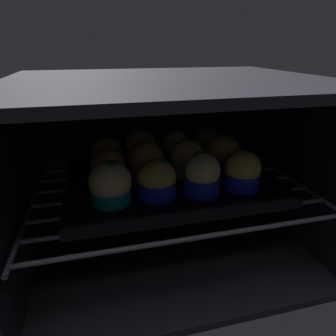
{
  "coord_description": "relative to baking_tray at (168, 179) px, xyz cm",
  "views": [
    {
      "loc": [
        -13.65,
        -31.93,
        41.02
      ],
      "look_at": [
        0.0,
        22.77,
        17.14
      ],
      "focal_mm": 31.14,
      "sensor_mm": 36.0,
      "label": 1
    }
  ],
  "objects": [
    {
      "name": "muffin_row1_col3",
      "position": [
        12.4,
        0.25,
        4.24
      ],
      "size": [
        7.36,
        7.36,
        8.14
      ],
      "color": "#1928B7",
      "rests_on": "baking_tray"
    },
    {
      "name": "muffin_row2_col3",
      "position": [
        12.11,
        8.25,
        3.69
      ],
      "size": [
        6.94,
        6.94,
        7.33
      ],
      "color": "#0C8C84",
      "rests_on": "baking_tray"
    },
    {
      "name": "muffin_row2_col2",
      "position": [
        3.77,
        8.11,
        3.83
      ],
      "size": [
        6.84,
        6.84,
        7.4
      ],
      "color": "#1928B7",
      "rests_on": "baking_tray"
    },
    {
      "name": "oven_cavity",
      "position": [
        0.0,
        3.48,
        2.33
      ],
      "size": [
        59.0,
        47.0,
        37.0
      ],
      "color": "black",
      "rests_on": "ground"
    },
    {
      "name": "muffin_row0_col2",
      "position": [
        4.37,
        -8.59,
        4.15
      ],
      "size": [
        6.84,
        6.84,
        8.15
      ],
      "color": "#1928B7",
      "rests_on": "baking_tray"
    },
    {
      "name": "muffin_row0_col1",
      "position": [
        -3.99,
        -7.98,
        3.66
      ],
      "size": [
        6.92,
        6.92,
        7.23
      ],
      "color": "#1928B7",
      "rests_on": "baking_tray"
    },
    {
      "name": "muffin_row2_col0",
      "position": [
        -12.0,
        7.93,
        3.64
      ],
      "size": [
        6.88,
        6.88,
        7.2
      ],
      "color": "#1928B7",
      "rests_on": "baking_tray"
    },
    {
      "name": "muffin_row1_col0",
      "position": [
        -12.27,
        -0.25,
        3.61
      ],
      "size": [
        6.84,
        6.84,
        7.2
      ],
      "color": "#1928B7",
      "rests_on": "baking_tray"
    },
    {
      "name": "muffin_row1_col2",
      "position": [
        4.2,
        0.31,
        3.9
      ],
      "size": [
        7.24,
        7.24,
        7.66
      ],
      "color": "silver",
      "rests_on": "baking_tray"
    },
    {
      "name": "muffin_row1_col1",
      "position": [
        -4.39,
        0.09,
        4.06
      ],
      "size": [
        7.37,
        7.37,
        7.95
      ],
      "color": "silver",
      "rests_on": "baking_tray"
    },
    {
      "name": "muffin_row0_col3",
      "position": [
        12.62,
        -8.44,
        3.93
      ],
      "size": [
        6.91,
        6.91,
        7.66
      ],
      "color": "#1928B7",
      "rests_on": "baking_tray"
    },
    {
      "name": "baking_tray",
      "position": [
        0.0,
        0.0,
        0.0
      ],
      "size": [
        41.19,
        32.94,
        2.2
      ],
      "color": "black",
      "rests_on": "oven_rack"
    },
    {
      "name": "muffin_row0_col0",
      "position": [
        -12.34,
        -8.08,
        3.94
      ],
      "size": [
        7.45,
        7.45,
        7.92
      ],
      "color": "#0C8C84",
      "rests_on": "baking_tray"
    },
    {
      "name": "muffin_row2_col1",
      "position": [
        -4.35,
        8.31,
        4.38
      ],
      "size": [
        7.3,
        7.3,
        8.82
      ],
      "color": "silver",
      "rests_on": "baking_tray"
    },
    {
      "name": "oven_rack",
      "position": [
        0.0,
        -0.77,
        -1.07
      ],
      "size": [
        54.8,
        42.0,
        0.8
      ],
      "color": "#51515B",
      "rests_on": "oven_cavity"
    }
  ]
}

